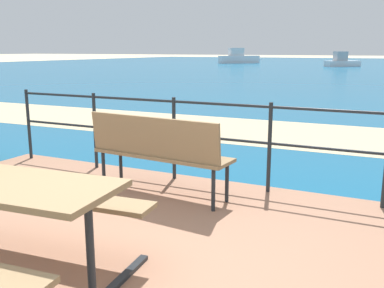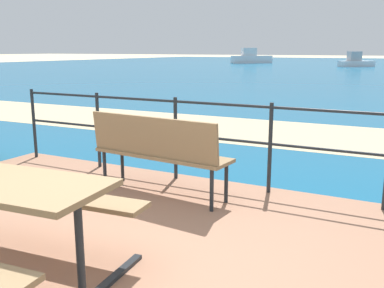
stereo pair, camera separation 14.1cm
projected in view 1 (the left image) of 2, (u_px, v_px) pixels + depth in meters
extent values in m
cube|color=#996B51|center=(86.00, 285.00, 2.99)|extent=(6.40, 5.20, 0.06)
cube|color=#145B84|center=(380.00, 68.00, 38.27)|extent=(90.00, 90.00, 0.01)
cube|color=tan|center=(292.00, 134.00, 8.46)|extent=(54.04, 3.61, 0.01)
cube|color=#8C704C|center=(51.00, 196.00, 3.34)|extent=(1.71, 0.40, 0.04)
cylinder|color=#1E2328|center=(90.00, 254.00, 2.59)|extent=(0.05, 0.05, 0.73)
cube|color=#8C704C|center=(162.00, 155.00, 4.67)|extent=(1.59, 0.54, 0.04)
cube|color=#8C704C|center=(152.00, 137.00, 4.47)|extent=(1.57, 0.21, 0.42)
cylinder|color=#1E2328|center=(227.00, 181.00, 4.49)|extent=(0.04, 0.04, 0.45)
cylinder|color=#1E2328|center=(213.00, 189.00, 4.24)|extent=(0.04, 0.04, 0.45)
cylinder|color=#1E2328|center=(121.00, 163.00, 5.19)|extent=(0.04, 0.04, 0.45)
cylinder|color=#1E2328|center=(104.00, 169.00, 4.94)|extent=(0.04, 0.04, 0.45)
cylinder|color=#1E2328|center=(29.00, 124.00, 6.26)|extent=(0.04, 0.04, 1.00)
cylinder|color=#1E2328|center=(95.00, 131.00, 5.76)|extent=(0.04, 0.04, 1.00)
cylinder|color=#1E2328|center=(174.00, 139.00, 5.26)|extent=(0.04, 0.04, 1.00)
cylinder|color=#1E2328|center=(269.00, 148.00, 4.77)|extent=(0.04, 0.04, 1.00)
cylinder|color=#1E2328|center=(220.00, 104.00, 4.92)|extent=(5.90, 0.03, 0.03)
cylinder|color=#1E2328|center=(219.00, 139.00, 5.00)|extent=(5.90, 0.03, 0.03)
cube|color=silver|center=(342.00, 64.00, 41.34)|extent=(3.24, 2.94, 0.54)
cube|color=#A5A8AD|center=(341.00, 56.00, 41.14)|extent=(1.37, 1.32, 0.87)
cone|color=silver|center=(360.00, 63.00, 41.77)|extent=(0.69, 0.69, 0.48)
cube|color=silver|center=(239.00, 59.00, 51.16)|extent=(4.19, 4.29, 0.87)
cube|color=silver|center=(236.00, 52.00, 50.84)|extent=(1.72, 1.74, 0.88)
cone|color=silver|center=(259.00, 59.00, 52.08)|extent=(0.91, 0.91, 0.79)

